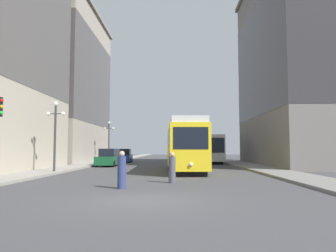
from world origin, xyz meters
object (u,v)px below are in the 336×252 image
(lamp_post_left_far, at_px, (109,135))
(parked_car_left_mid, at_px, (124,156))
(lamp_post_left_near, at_px, (55,125))
(transit_bus, at_px, (207,148))
(pedestrian_crossing_far, at_px, (172,169))
(pedestrian_crossing_near, at_px, (122,171))
(parked_car_left_near, at_px, (109,158))
(streetcar, at_px, (185,145))

(lamp_post_left_far, bearing_deg, parked_car_left_mid, 32.71)
(parked_car_left_mid, bearing_deg, lamp_post_left_near, -97.83)
(transit_bus, distance_m, pedestrian_crossing_far, 26.38)
(transit_bus, relative_size, pedestrian_crossing_near, 7.74)
(lamp_post_left_far, bearing_deg, pedestrian_crossing_far, -71.13)
(pedestrian_crossing_far, bearing_deg, parked_car_left_near, 154.19)
(streetcar, relative_size, transit_bus, 0.95)
(streetcar, relative_size, pedestrian_crossing_near, 7.36)
(parked_car_left_mid, height_order, pedestrian_crossing_far, parked_car_left_mid)
(streetcar, distance_m, parked_car_left_near, 10.63)
(parked_car_left_near, height_order, pedestrian_crossing_near, parked_car_left_near)
(pedestrian_crossing_near, xyz_separation_m, lamp_post_left_far, (-6.44, 27.84, 2.86))
(transit_bus, distance_m, parked_car_left_near, 14.65)
(transit_bus, relative_size, parked_car_left_mid, 2.88)
(pedestrian_crossing_near, bearing_deg, parked_car_left_near, 66.27)
(pedestrian_crossing_near, distance_m, pedestrian_crossing_far, 3.35)
(parked_car_left_near, height_order, pedestrian_crossing_far, parked_car_left_near)
(streetcar, height_order, lamp_post_left_near, lamp_post_left_near)
(streetcar, xyz_separation_m, lamp_post_left_near, (-9.55, -2.82, 1.44))
(parked_car_left_near, bearing_deg, streetcar, -41.03)
(parked_car_left_near, height_order, lamp_post_left_far, lamp_post_left_far)
(streetcar, bearing_deg, parked_car_left_mid, 111.74)
(parked_car_left_mid, xyz_separation_m, pedestrian_crossing_far, (6.76, -26.54, -0.10))
(pedestrian_crossing_near, xyz_separation_m, pedestrian_crossing_far, (2.21, 2.52, -0.03))
(pedestrian_crossing_far, bearing_deg, streetcar, 126.41)
(parked_car_left_near, xyz_separation_m, pedestrian_crossing_near, (4.54, -19.05, -0.07))
(parked_car_left_mid, xyz_separation_m, lamp_post_left_near, (-1.90, -20.10, 2.70))
(transit_bus, bearing_deg, lamp_post_left_near, -124.99)
(lamp_post_left_near, bearing_deg, pedestrian_crossing_far, -36.64)
(pedestrian_crossing_far, bearing_deg, parked_car_left_mid, 146.25)
(transit_bus, distance_m, parked_car_left_mid, 11.21)
(parked_car_left_mid, bearing_deg, parked_car_left_near, -92.42)
(pedestrian_crossing_near, height_order, lamp_post_left_near, lamp_post_left_near)
(streetcar, height_order, pedestrian_crossing_near, streetcar)
(pedestrian_crossing_near, bearing_deg, parked_car_left_mid, 61.75)
(pedestrian_crossing_far, bearing_deg, transit_bus, 122.39)
(parked_car_left_mid, bearing_deg, lamp_post_left_far, -149.73)
(parked_car_left_near, distance_m, parked_car_left_mid, 10.01)
(parked_car_left_mid, relative_size, lamp_post_left_far, 0.85)
(transit_bus, height_order, pedestrian_crossing_near, transit_bus)
(transit_bus, xyz_separation_m, parked_car_left_near, (-11.14, -9.46, -1.10))
(lamp_post_left_near, relative_size, lamp_post_left_far, 0.97)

